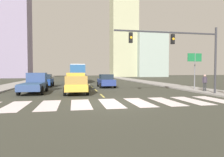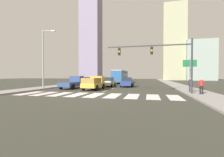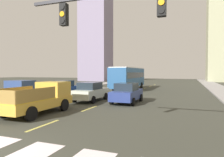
# 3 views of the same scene
# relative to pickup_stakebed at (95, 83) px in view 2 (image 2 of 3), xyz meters

# --- Properties ---
(ground_plane) EXTENTS (160.00, 160.00, 0.00)m
(ground_plane) POSITION_rel_pickup_stakebed_xyz_m (2.21, -6.51, -0.94)
(ground_plane) COLOR #393A30
(sidewalk_right) EXTENTS (3.30, 110.00, 0.15)m
(sidewalk_right) POSITION_rel_pickup_stakebed_xyz_m (13.27, 11.49, -0.86)
(sidewalk_right) COLOR gray
(sidewalk_right) RESTS_ON ground
(sidewalk_left) EXTENTS (3.30, 110.00, 0.15)m
(sidewalk_left) POSITION_rel_pickup_stakebed_xyz_m (-8.84, 11.49, -0.86)
(sidewalk_left) COLOR gray
(sidewalk_left) RESTS_ON ground
(crosswalk_stripe_0) EXTENTS (1.24, 3.99, 0.01)m
(crosswalk_stripe_0) POSITION_rel_pickup_stakebed_xyz_m (-5.71, -6.51, -0.93)
(crosswalk_stripe_0) COLOR silver
(crosswalk_stripe_0) RESTS_ON ground
(crosswalk_stripe_1) EXTENTS (1.24, 3.99, 0.01)m
(crosswalk_stripe_1) POSITION_rel_pickup_stakebed_xyz_m (-3.73, -6.51, -0.93)
(crosswalk_stripe_1) COLOR silver
(crosswalk_stripe_1) RESTS_ON ground
(crosswalk_stripe_2) EXTENTS (1.24, 3.99, 0.01)m
(crosswalk_stripe_2) POSITION_rel_pickup_stakebed_xyz_m (-1.75, -6.51, -0.93)
(crosswalk_stripe_2) COLOR silver
(crosswalk_stripe_2) RESTS_ON ground
(crosswalk_stripe_3) EXTENTS (1.24, 3.99, 0.01)m
(crosswalk_stripe_3) POSITION_rel_pickup_stakebed_xyz_m (0.23, -6.51, -0.93)
(crosswalk_stripe_3) COLOR silver
(crosswalk_stripe_3) RESTS_ON ground
(crosswalk_stripe_4) EXTENTS (1.24, 3.99, 0.01)m
(crosswalk_stripe_4) POSITION_rel_pickup_stakebed_xyz_m (2.21, -6.51, -0.93)
(crosswalk_stripe_4) COLOR silver
(crosswalk_stripe_4) RESTS_ON ground
(crosswalk_stripe_5) EXTENTS (1.24, 3.99, 0.01)m
(crosswalk_stripe_5) POSITION_rel_pickup_stakebed_xyz_m (4.19, -6.51, -0.93)
(crosswalk_stripe_5) COLOR silver
(crosswalk_stripe_5) RESTS_ON ground
(crosswalk_stripe_6) EXTENTS (1.24, 3.99, 0.01)m
(crosswalk_stripe_6) POSITION_rel_pickup_stakebed_xyz_m (6.17, -6.51, -0.93)
(crosswalk_stripe_6) COLOR silver
(crosswalk_stripe_6) RESTS_ON ground
(crosswalk_stripe_7) EXTENTS (1.24, 3.99, 0.01)m
(crosswalk_stripe_7) POSITION_rel_pickup_stakebed_xyz_m (8.15, -6.51, -0.93)
(crosswalk_stripe_7) COLOR silver
(crosswalk_stripe_7) RESTS_ON ground
(crosswalk_stripe_8) EXTENTS (1.24, 3.99, 0.01)m
(crosswalk_stripe_8) POSITION_rel_pickup_stakebed_xyz_m (10.13, -6.51, -0.93)
(crosswalk_stripe_8) COLOR silver
(crosswalk_stripe_8) RESTS_ON ground
(lane_dash_0) EXTENTS (0.16, 2.40, 0.01)m
(lane_dash_0) POSITION_rel_pickup_stakebed_xyz_m (2.21, -2.51, -0.93)
(lane_dash_0) COLOR #D1C454
(lane_dash_0) RESTS_ON ground
(lane_dash_1) EXTENTS (0.16, 2.40, 0.01)m
(lane_dash_1) POSITION_rel_pickup_stakebed_xyz_m (2.21, 2.49, -0.93)
(lane_dash_1) COLOR #D1C454
(lane_dash_1) RESTS_ON ground
(lane_dash_2) EXTENTS (0.16, 2.40, 0.01)m
(lane_dash_2) POSITION_rel_pickup_stakebed_xyz_m (2.21, 7.49, -0.93)
(lane_dash_2) COLOR #D1C454
(lane_dash_2) RESTS_ON ground
(lane_dash_3) EXTENTS (0.16, 2.40, 0.01)m
(lane_dash_3) POSITION_rel_pickup_stakebed_xyz_m (2.21, 12.49, -0.93)
(lane_dash_3) COLOR #D1C454
(lane_dash_3) RESTS_ON ground
(lane_dash_4) EXTENTS (0.16, 2.40, 0.01)m
(lane_dash_4) POSITION_rel_pickup_stakebed_xyz_m (2.21, 17.49, -0.93)
(lane_dash_4) COLOR #D1C454
(lane_dash_4) RESTS_ON ground
(lane_dash_5) EXTENTS (0.16, 2.40, 0.01)m
(lane_dash_5) POSITION_rel_pickup_stakebed_xyz_m (2.21, 22.49, -0.93)
(lane_dash_5) COLOR #D1C454
(lane_dash_5) RESTS_ON ground
(lane_dash_6) EXTENTS (0.16, 2.40, 0.01)m
(lane_dash_6) POSITION_rel_pickup_stakebed_xyz_m (2.21, 27.49, -0.93)
(lane_dash_6) COLOR #D1C454
(lane_dash_6) RESTS_ON ground
(lane_dash_7) EXTENTS (0.16, 2.40, 0.01)m
(lane_dash_7) POSITION_rel_pickup_stakebed_xyz_m (2.21, 32.49, -0.93)
(lane_dash_7) COLOR #D1C454
(lane_dash_7) RESTS_ON ground
(pickup_stakebed) EXTENTS (2.18, 5.20, 1.96)m
(pickup_stakebed) POSITION_rel_pickup_stakebed_xyz_m (0.00, 0.00, 0.00)
(pickup_stakebed) COLOR gold
(pickup_stakebed) RESTS_ON ground
(pickup_dark) EXTENTS (2.18, 5.20, 1.96)m
(pickup_dark) POSITION_rel_pickup_stakebed_xyz_m (-3.97, 1.03, -0.02)
(pickup_dark) COLOR navy
(pickup_dark) RESTS_ON ground
(city_bus) EXTENTS (2.72, 10.80, 3.32)m
(city_bus) POSITION_rel_pickup_stakebed_xyz_m (0.45, 18.76, 1.02)
(city_bus) COLOR #27558A
(city_bus) RESTS_ON ground
(sedan_near_left) EXTENTS (2.02, 4.40, 1.72)m
(sedan_near_left) POSITION_rel_pickup_stakebed_xyz_m (3.97, 6.08, -0.08)
(sedan_near_left) COLOR navy
(sedan_near_left) RESTS_ON ground
(sedan_far) EXTENTS (2.02, 4.40, 1.72)m
(sedan_far) POSITION_rel_pickup_stakebed_xyz_m (0.52, 6.01, -0.08)
(sedan_far) COLOR beige
(sedan_far) RESTS_ON ground
(sedan_mid) EXTENTS (2.02, 4.40, 1.72)m
(sedan_mid) POSITION_rel_pickup_stakebed_xyz_m (-4.00, 8.40, -0.08)
(sedan_mid) COLOR navy
(sedan_mid) RESTS_ON ground
(traffic_signal_gantry) EXTENTS (9.34, 0.27, 6.00)m
(traffic_signal_gantry) POSITION_rel_pickup_stakebed_xyz_m (9.22, -3.88, 3.28)
(traffic_signal_gantry) COLOR #2D2D33
(traffic_signal_gantry) RESTS_ON ground
(direction_sign_green) EXTENTS (1.70, 0.12, 4.20)m
(direction_sign_green) POSITION_rel_pickup_stakebed_xyz_m (12.99, 0.32, 2.10)
(direction_sign_green) COLOR slate
(direction_sign_green) RESTS_ON ground
(streetlight_left) EXTENTS (2.20, 0.28, 9.00)m
(streetlight_left) POSITION_rel_pickup_stakebed_xyz_m (-7.81, -0.98, 4.03)
(streetlight_left) COLOR gray
(streetlight_left) RESTS_ON ground
(pedestrian_waiting) EXTENTS (0.53, 0.34, 1.64)m
(pedestrian_waiting) POSITION_rel_pickup_stakebed_xyz_m (13.01, -4.40, 0.18)
(pedestrian_waiting) COLOR black
(pedestrian_waiting) RESTS_ON sidewalk_right
(pedestrian_walking) EXTENTS (0.53, 0.34, 1.64)m
(pedestrian_walking) POSITION_rel_pickup_stakebed_xyz_m (12.54, -2.05, 0.18)
(pedestrian_walking) COLOR #292A2B
(pedestrian_walking) RESTS_ON sidewalk_right
(tower_tall_centre) EXTENTS (8.59, 7.55, 65.07)m
(tower_tall_centre) POSITION_rel_pickup_stakebed_xyz_m (-17.87, 46.28, 31.60)
(tower_tall_centre) COLOR gray
(tower_tall_centre) RESTS_ON ground
(block_mid_left) EXTENTS (9.49, 7.71, 32.94)m
(block_mid_left) POSITION_rel_pickup_stakebed_xyz_m (18.39, 52.76, 15.53)
(block_mid_left) COLOR #A1A27D
(block_mid_left) RESTS_ON ground
(block_mid_right) EXTENTS (11.15, 7.20, 16.40)m
(block_mid_right) POSITION_rel_pickup_stakebed_xyz_m (28.09, 50.09, 7.26)
(block_mid_right) COLOR #8C9C93
(block_mid_right) RESTS_ON ground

